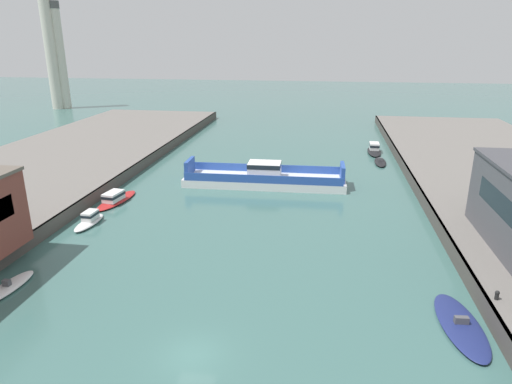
% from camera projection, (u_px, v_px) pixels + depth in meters
% --- Properties ---
extents(ground_plane, '(400.00, 400.00, 0.00)m').
position_uv_depth(ground_plane, '(193.00, 356.00, 29.26)').
color(ground_plane, '#3D6660').
extents(chain_ferry, '(22.27, 6.15, 3.30)m').
position_uv_depth(chain_ferry, '(264.00, 178.00, 62.98)').
color(chain_ferry, silver).
rests_on(chain_ferry, ground).
extents(moored_boat_near_left, '(2.12, 5.94, 0.91)m').
position_uv_depth(moored_boat_near_left, '(7.00, 288.00, 36.82)').
color(moored_boat_near_left, white).
rests_on(moored_boat_near_left, ground).
extents(moored_boat_near_right, '(3.35, 8.07, 1.47)m').
position_uv_depth(moored_boat_near_right, '(115.00, 198.00, 56.35)').
color(moored_boat_near_right, red).
rests_on(moored_boat_near_right, ground).
extents(moored_boat_mid_left, '(3.35, 8.44, 0.88)m').
position_uv_depth(moored_boat_mid_left, '(461.00, 325.00, 32.02)').
color(moored_boat_mid_left, navy).
rests_on(moored_boat_mid_left, ground).
extents(moored_boat_mid_right, '(1.91, 5.31, 1.42)m').
position_uv_depth(moored_boat_mid_right, '(89.00, 220.00, 49.77)').
color(moored_boat_mid_right, white).
rests_on(moored_boat_mid_right, ground).
extents(moored_boat_far_left, '(2.43, 7.80, 1.70)m').
position_uv_depth(moored_boat_far_left, '(374.00, 149.00, 81.03)').
color(moored_boat_far_left, black).
rests_on(moored_boat_far_left, ground).
extents(moored_boat_far_right, '(2.07, 6.25, 0.94)m').
position_uv_depth(moored_boat_far_right, '(380.00, 162.00, 74.18)').
color(moored_boat_far_right, black).
rests_on(moored_boat_far_right, ground).
extents(bollard_right_aft, '(0.32, 0.32, 0.71)m').
position_uv_depth(bollard_right_aft, '(497.00, 295.00, 32.53)').
color(bollard_right_aft, black).
rests_on(bollard_right_aft, quay_right).
extents(smokestack_distant_a, '(3.58, 3.58, 33.47)m').
position_uv_depth(smokestack_distant_a, '(50.00, 44.00, 126.39)').
color(smokestack_distant_a, beige).
rests_on(smokestack_distant_a, ground).
extents(smokestack_distant_b, '(2.64, 2.64, 29.03)m').
position_uv_depth(smokestack_distant_b, '(60.00, 53.00, 127.65)').
color(smokestack_distant_b, beige).
rests_on(smokestack_distant_b, ground).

